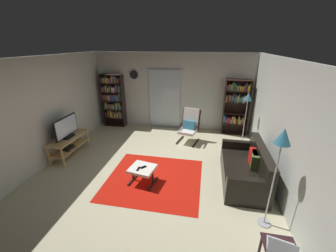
# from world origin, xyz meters

# --- Properties ---
(ground_plane) EXTENTS (7.02, 7.02, 0.00)m
(ground_plane) POSITION_xyz_m (0.00, 0.00, 0.00)
(ground_plane) COLOR #C2BB97
(wall_back) EXTENTS (5.60, 0.06, 2.60)m
(wall_back) POSITION_xyz_m (0.00, 2.90, 1.30)
(wall_back) COLOR beige
(wall_back) RESTS_ON ground
(wall_left) EXTENTS (0.06, 6.00, 2.60)m
(wall_left) POSITION_xyz_m (-2.70, 0.00, 1.30)
(wall_left) COLOR beige
(wall_left) RESTS_ON ground
(wall_right) EXTENTS (0.06, 6.00, 2.60)m
(wall_right) POSITION_xyz_m (2.70, 0.00, 1.30)
(wall_right) COLOR beige
(wall_right) RESTS_ON ground
(glass_door_panel) EXTENTS (1.10, 0.01, 2.00)m
(glass_door_panel) POSITION_xyz_m (-0.26, 2.83, 1.05)
(glass_door_panel) COLOR silver
(area_rug) EXTENTS (2.09, 1.93, 0.01)m
(area_rug) POSITION_xyz_m (0.13, -0.29, 0.00)
(area_rug) COLOR red
(area_rug) RESTS_ON ground
(tv_stand) EXTENTS (0.50, 1.24, 0.54)m
(tv_stand) POSITION_xyz_m (-2.37, 0.32, 0.35)
(tv_stand) COLOR tan
(tv_stand) RESTS_ON ground
(television) EXTENTS (0.20, 0.86, 0.56)m
(television) POSITION_xyz_m (-2.37, 0.34, 0.80)
(television) COLOR black
(television) RESTS_ON tv_stand
(bookshelf_near_tv) EXTENTS (0.78, 0.30, 1.88)m
(bookshelf_near_tv) POSITION_xyz_m (-2.09, 2.67, 1.01)
(bookshelf_near_tv) COLOR black
(bookshelf_near_tv) RESTS_ON ground
(bookshelf_near_sofa) EXTENTS (0.79, 0.30, 1.81)m
(bookshelf_near_sofa) POSITION_xyz_m (2.13, 2.71, 0.99)
(bookshelf_near_sofa) COLOR black
(bookshelf_near_sofa) RESTS_ON ground
(leather_sofa) EXTENTS (0.84, 1.71, 0.84)m
(leather_sofa) POSITION_xyz_m (2.13, 0.01, 0.31)
(leather_sofa) COLOR black
(leather_sofa) RESTS_ON ground
(lounge_armchair) EXTENTS (0.70, 0.76, 1.02)m
(lounge_armchair) POSITION_xyz_m (0.72, 1.84, 0.53)
(lounge_armchair) COLOR black
(lounge_armchair) RESTS_ON ground
(ottoman) EXTENTS (0.60, 0.56, 0.38)m
(ottoman) POSITION_xyz_m (-0.08, -0.45, 0.31)
(ottoman) COLOR white
(ottoman) RESTS_ON ground
(tv_remote) EXTENTS (0.05, 0.15, 0.02)m
(tv_remote) POSITION_xyz_m (-0.14, -0.52, 0.39)
(tv_remote) COLOR black
(tv_remote) RESTS_ON ottoman
(cell_phone) EXTENTS (0.15, 0.15, 0.01)m
(cell_phone) POSITION_xyz_m (-0.06, -0.44, 0.38)
(cell_phone) COLOR black
(cell_phone) RESTS_ON ottoman
(floor_lamp_by_sofa) EXTENTS (0.23, 0.23, 1.76)m
(floor_lamp_by_sofa) POSITION_xyz_m (2.29, -1.15, 1.48)
(floor_lamp_by_sofa) COLOR #A5A5AD
(floor_lamp_by_sofa) RESTS_ON ground
(floor_lamp_by_shelf) EXTENTS (0.22, 0.22, 1.63)m
(floor_lamp_by_shelf) POSITION_xyz_m (2.31, 1.80, 1.31)
(floor_lamp_by_shelf) COLOR #A5A5AD
(floor_lamp_by_shelf) RESTS_ON ground
(laptop) EXTENTS (0.38, 0.35, 0.20)m
(laptop) POSITION_xyz_m (2.19, -2.08, 0.57)
(laptop) COLOR #B7BABF
(laptop) RESTS_ON side_table
(wall_clock) EXTENTS (0.29, 0.03, 0.29)m
(wall_clock) POSITION_xyz_m (-1.32, 2.82, 1.85)
(wall_clock) COLOR silver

